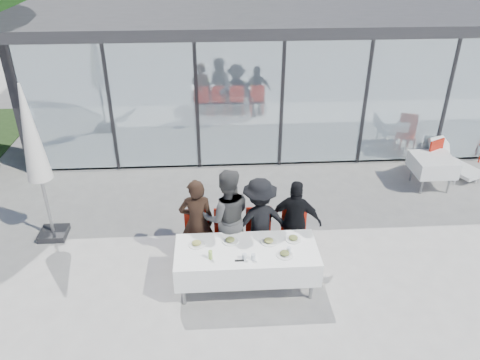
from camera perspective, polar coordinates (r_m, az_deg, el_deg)
The scene contains 23 objects.
ground at distance 8.11m, azimuth 1.31°, elevation -11.55°, with size 90.00×90.00×0.00m, color #9C9994.
pavilion at distance 14.87m, azimuth 6.76°, elevation 16.65°, with size 14.80×8.80×3.44m.
dining_table at distance 7.57m, azimuth 0.79°, elevation -9.71°, with size 2.26×0.96×0.75m.
diner_a at distance 7.98m, azimuth -5.27°, elevation -5.13°, with size 0.59×0.59×1.62m, color black.
diner_chair_a at distance 8.16m, azimuth -5.18°, elevation -6.61°, with size 0.44×0.44×0.97m.
diner_b at distance 7.93m, azimuth -1.62°, elevation -4.56°, with size 0.86×0.86×1.78m, color #494949.
diner_chair_b at distance 8.16m, azimuth -1.59°, elevation -6.50°, with size 0.44×0.44×0.97m.
diner_c at distance 8.02m, azimuth 2.37°, elevation -4.98°, with size 1.03×1.03×1.59m, color black.
diner_chair_c at distance 8.19m, azimuth 2.31°, elevation -6.36°, with size 0.44×0.44×0.97m.
diner_d at distance 8.12m, azimuth 6.78°, elevation -4.99°, with size 0.89×0.89×1.53m, color black.
diner_chair_d at distance 8.27m, azimuth 6.66°, elevation -6.17°, with size 0.44×0.44×0.97m.
plate_a at distance 7.55m, azimuth -5.32°, elevation -7.73°, with size 0.26×0.26×0.07m.
plate_b at distance 7.59m, azimuth -1.20°, elevation -7.37°, with size 0.26×0.26×0.07m.
plate_c at distance 7.58m, azimuth 3.52°, elevation -7.44°, with size 0.26×0.26×0.07m.
plate_d at distance 7.68m, azimuth 6.52°, elevation -7.09°, with size 0.26×0.26×0.07m.
plate_extra at distance 7.34m, azimuth 5.46°, elevation -8.96°, with size 0.26×0.26×0.07m.
juice_bottle at distance 7.23m, azimuth -3.63°, elevation -9.09°, with size 0.06×0.06×0.14m, color #98C351.
drinking_glasses at distance 7.26m, azimuth 2.74°, elevation -9.06°, with size 0.77×0.21×0.10m.
folded_eyeglasses at distance 7.21m, azimuth -0.08°, elevation -9.79°, with size 0.14×0.03×0.01m, color black.
spare_table_right at distance 11.19m, azimuth 22.41°, elevation 1.73°, with size 0.86×0.86×0.74m.
spare_chair_b at distance 11.66m, azimuth 22.17°, elevation 2.77°, with size 0.60×0.60×0.97m.
market_umbrella at distance 8.78m, azimuth -23.96°, elevation 4.12°, with size 0.50×0.50×3.00m.
lounger at distance 12.29m, azimuth 24.27°, elevation 2.19°, with size 1.08×1.46×0.72m.
Camera 1 is at (-0.56, -6.14, 5.27)m, focal length 35.00 mm.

